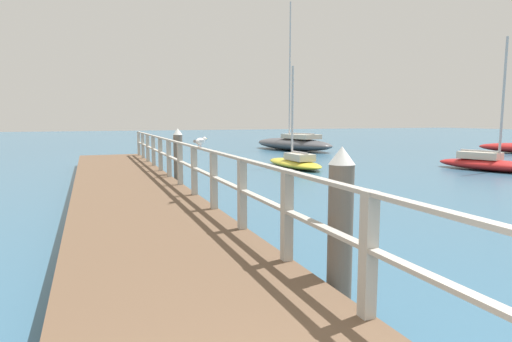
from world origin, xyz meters
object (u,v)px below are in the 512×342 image
object	(u,v)px
boat_1	(293,143)
boat_2	(491,163)
dock_piling_near	(340,230)
seagull_foreground	(200,141)
boat_5	(295,162)
dock_piling_far	(178,158)

from	to	relation	value
boat_1	boat_2	distance (m)	13.83
dock_piling_near	boat_2	xyz separation A→B (m)	(13.24, 9.06, -0.64)
seagull_foreground	boat_2	distance (m)	14.32
seagull_foreground	boat_2	bearing A→B (deg)	62.95
seagull_foreground	boat_5	distance (m)	10.51
boat_2	boat_5	size ratio (longest dim) A/B	1.22
dock_piling_near	boat_2	size ratio (longest dim) A/B	0.35
boat_1	boat_5	bearing A→B (deg)	-129.97
boat_2	dock_piling_far	bearing A→B (deg)	-18.81
boat_2	boat_5	distance (m)	8.29
boat_1	boat_5	world-z (taller)	boat_1
dock_piling_near	boat_1	bearing A→B (deg)	64.81
dock_piling_far	boat_1	distance (m)	17.15
dock_piling_near	seagull_foreground	xyz separation A→B (m)	(-0.37, 4.85, 0.76)
boat_1	dock_piling_far	bearing A→B (deg)	-142.40
boat_1	boat_2	bearing A→B (deg)	-93.21
dock_piling_near	boat_5	xyz separation A→B (m)	(6.00, 13.08, -0.69)
seagull_foreground	boat_1	size ratio (longest dim) A/B	0.04
seagull_foreground	boat_5	bearing A→B (deg)	98.05
dock_piling_near	boat_2	distance (m)	16.05
boat_2	dock_piling_near	bearing A→B (deg)	16.19
boat_1	dock_piling_near	bearing A→B (deg)	-129.19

